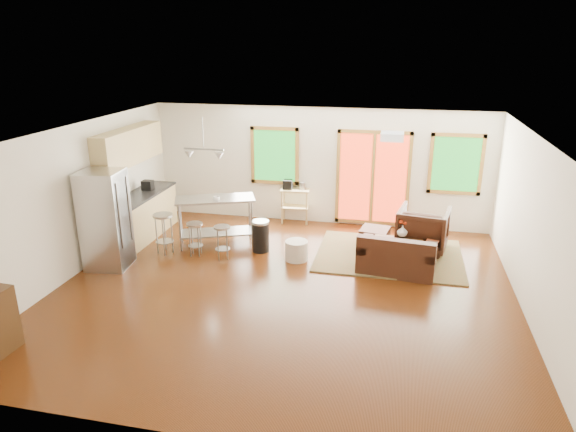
% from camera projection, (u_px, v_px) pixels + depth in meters
% --- Properties ---
extents(floor, '(7.50, 7.00, 0.02)m').
position_uv_depth(floor, '(284.00, 290.00, 8.59)').
color(floor, '#331606').
rests_on(floor, ground).
extents(ceiling, '(7.50, 7.00, 0.02)m').
position_uv_depth(ceiling, '(284.00, 134.00, 7.74)').
color(ceiling, white).
rests_on(ceiling, ground).
extents(back_wall, '(7.50, 0.02, 2.60)m').
position_uv_depth(back_wall, '(319.00, 166.00, 11.40)').
color(back_wall, silver).
rests_on(back_wall, ground).
extents(left_wall, '(0.02, 7.00, 2.60)m').
position_uv_depth(left_wall, '(74.00, 201.00, 8.92)').
color(left_wall, silver).
rests_on(left_wall, ground).
extents(right_wall, '(0.02, 7.00, 2.60)m').
position_uv_depth(right_wall, '(538.00, 234.00, 7.40)').
color(right_wall, silver).
rests_on(right_wall, ground).
extents(front_wall, '(7.50, 0.02, 2.60)m').
position_uv_depth(front_wall, '(203.00, 332.00, 4.92)').
color(front_wall, silver).
rests_on(front_wall, ground).
extents(window_left, '(1.10, 0.05, 1.30)m').
position_uv_depth(window_left, '(275.00, 156.00, 11.50)').
color(window_left, '#155719').
rests_on(window_left, back_wall).
extents(french_doors, '(1.60, 0.05, 2.10)m').
position_uv_depth(french_doors, '(373.00, 178.00, 11.18)').
color(french_doors, '#B32A12').
rests_on(french_doors, back_wall).
extents(window_right, '(1.10, 0.05, 1.30)m').
position_uv_depth(window_right, '(456.00, 164.00, 10.71)').
color(window_right, '#155719').
rests_on(window_right, back_wall).
extents(rug, '(2.76, 2.13, 0.03)m').
position_uv_depth(rug, '(389.00, 255.00, 9.91)').
color(rug, '#43613A').
rests_on(rug, floor).
extents(loveseat, '(1.42, 0.91, 0.72)m').
position_uv_depth(loveseat, '(396.00, 257.00, 9.14)').
color(loveseat, black).
rests_on(loveseat, floor).
extents(coffee_table, '(0.95, 0.61, 0.37)m').
position_uv_depth(coffee_table, '(398.00, 244.00, 9.66)').
color(coffee_table, '#331F0D').
rests_on(coffee_table, floor).
extents(armchair, '(1.07, 1.02, 0.96)m').
position_uv_depth(armchair, '(423.00, 227.00, 10.06)').
color(armchair, black).
rests_on(armchair, floor).
extents(ottoman, '(0.62, 0.62, 0.36)m').
position_uv_depth(ottoman, '(375.00, 237.00, 10.37)').
color(ottoman, black).
rests_on(ottoman, floor).
extents(pouf, '(0.55, 0.55, 0.38)m').
position_uv_depth(pouf, '(297.00, 250.00, 9.69)').
color(pouf, beige).
rests_on(pouf, floor).
extents(vase, '(0.26, 0.27, 0.35)m').
position_uv_depth(vase, '(402.00, 230.00, 9.78)').
color(vase, silver).
rests_on(vase, coffee_table).
extents(book, '(0.23, 0.07, 0.31)m').
position_uv_depth(book, '(426.00, 235.00, 9.45)').
color(book, maroon).
rests_on(book, coffee_table).
extents(cabinets, '(0.64, 2.24, 2.30)m').
position_uv_depth(cabinets, '(137.00, 195.00, 10.56)').
color(cabinets, tan).
rests_on(cabinets, floor).
extents(refrigerator, '(0.81, 0.78, 1.80)m').
position_uv_depth(refrigerator, '(106.00, 220.00, 9.20)').
color(refrigerator, '#B7BABC').
rests_on(refrigerator, floor).
extents(island, '(1.68, 1.16, 0.99)m').
position_uv_depth(island, '(216.00, 213.00, 10.28)').
color(island, '#B7BABC').
rests_on(island, floor).
extents(cup, '(0.15, 0.13, 0.13)m').
position_uv_depth(cup, '(216.00, 198.00, 10.05)').
color(cup, white).
rests_on(cup, island).
extents(bar_stool_a, '(0.50, 0.50, 0.80)m').
position_uv_depth(bar_stool_a, '(163.00, 224.00, 9.87)').
color(bar_stool_a, '#B7BABC').
rests_on(bar_stool_a, floor).
extents(bar_stool_b, '(0.35, 0.35, 0.66)m').
position_uv_depth(bar_stool_b, '(195.00, 231.00, 9.81)').
color(bar_stool_b, '#B7BABC').
rests_on(bar_stool_b, floor).
extents(bar_stool_c, '(0.40, 0.40, 0.65)m').
position_uv_depth(bar_stool_c, '(222.00, 235.00, 9.65)').
color(bar_stool_c, '#B7BABC').
rests_on(bar_stool_c, floor).
extents(trash_can, '(0.45, 0.45, 0.63)m').
position_uv_depth(trash_can, '(261.00, 236.00, 10.06)').
color(trash_can, black).
rests_on(trash_can, floor).
extents(kitchen_cart, '(0.69, 0.48, 0.99)m').
position_uv_depth(kitchen_cart, '(294.00, 194.00, 11.56)').
color(kitchen_cart, tan).
rests_on(kitchen_cart, floor).
extents(ceiling_flush, '(0.35, 0.35, 0.12)m').
position_uv_depth(ceiling_flush, '(392.00, 136.00, 7.99)').
color(ceiling_flush, white).
rests_on(ceiling_flush, ceiling).
extents(pendant_light, '(0.80, 0.18, 0.79)m').
position_uv_depth(pendant_light, '(204.00, 154.00, 9.74)').
color(pendant_light, gray).
rests_on(pendant_light, ceiling).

